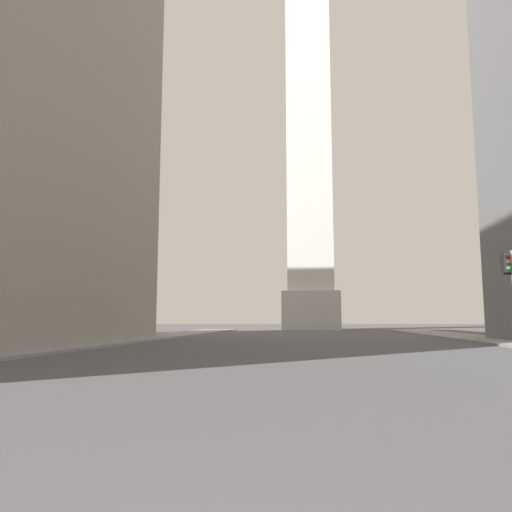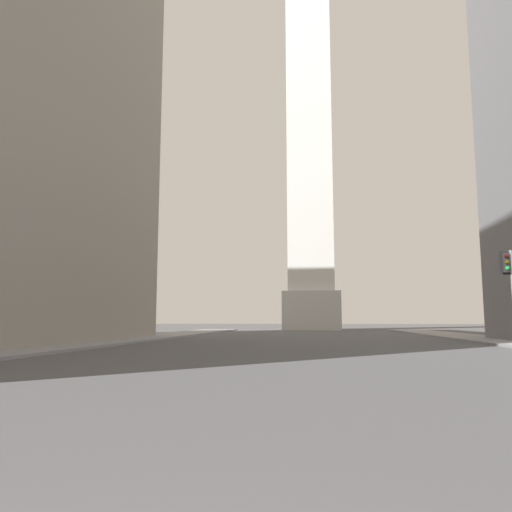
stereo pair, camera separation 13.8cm
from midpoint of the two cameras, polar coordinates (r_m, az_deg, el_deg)
sidewalk_left at (r=32.08m, az=-19.83°, el=-9.51°), size 5.00×92.61×0.15m
obelisk at (r=85.65m, az=6.10°, el=16.92°), size 8.72×8.72×76.21m
traffic_light_mid_right at (r=31.22m, az=27.15°, el=-2.76°), size 0.77×0.51×5.42m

